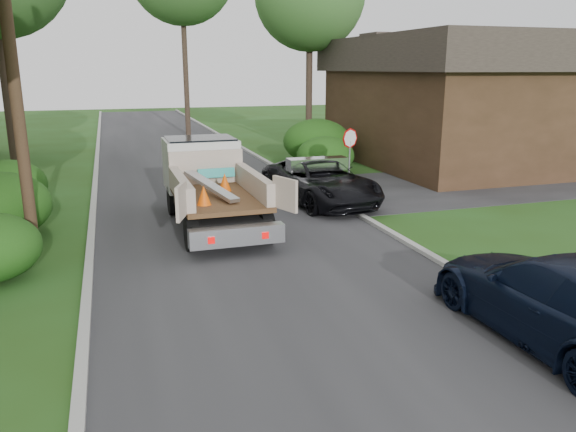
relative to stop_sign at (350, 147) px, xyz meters
The scene contains 14 objects.
ground 10.55m from the stop_sign, 120.02° to the right, with size 120.00×120.00×0.00m, color #244313.
road 5.58m from the stop_sign, 169.11° to the left, with size 8.00×90.00×0.02m, color #28282B.
side_street 7.03m from the stop_sign, ahead, with size 16.00×7.00×0.02m, color #28282B.
curb_left 9.51m from the stop_sign, behind, with size 0.20×90.00×0.12m, color #9E9E99.
curb_right 2.27m from the stop_sign, 137.73° to the left, with size 0.20×90.00×0.12m, color #9E9E99.
stop_sign is the anchor object (origin of this frame).
utility_pole 11.91m from the stop_sign, 159.38° to the right, with size 2.42×1.25×10.00m.
house_right 9.37m from the stop_sign, 32.66° to the left, with size 9.72×12.96×6.20m.
hedge_left_c 12.08m from the stop_sign, behind, with size 2.60×2.60×1.70m, color #184610.
hedge_right_a 4.15m from the stop_sign, 81.47° to the left, with size 2.60×2.60×1.70m, color #184610.
hedge_right_b 7.15m from the stop_sign, 79.48° to the left, with size 3.38×3.38×2.21m, color #184610.
flatbed_truck 6.18m from the stop_sign, 159.52° to the right, with size 3.03×6.47×2.44m.
black_pickup 2.22m from the stop_sign, 144.02° to the right, with size 2.53×5.48×1.52m, color black.
navy_suv 12.38m from the stop_sign, 96.51° to the right, with size 2.22×5.46×1.58m, color black.
Camera 1 is at (-3.40, -10.36, 4.63)m, focal length 35.00 mm.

